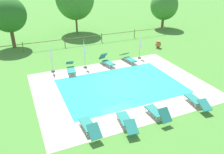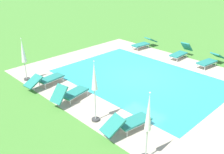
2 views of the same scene
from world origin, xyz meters
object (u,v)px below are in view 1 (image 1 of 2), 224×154
(sun_lounger_south_near_corner, at_px, (71,68))
(sun_lounger_north_end, at_px, (197,101))
(tree_far_west, at_px, (8,15))
(tree_centre, at_px, (164,6))
(sun_lounger_north_mid, at_px, (158,112))
(sun_lounger_south_mid, at_px, (126,121))
(terracotta_urn_near_fence, at_px, (158,44))
(sun_lounger_north_near_steps, at_px, (129,58))
(sun_lounger_south_far, at_px, (107,61))
(patio_umbrella_closed_row_centre, at_px, (140,44))
(patio_umbrella_closed_row_west, at_px, (84,49))
(patio_umbrella_closed_row_mid_west, at_px, (51,55))
(sun_lounger_north_far, at_px, (89,126))

(sun_lounger_south_near_corner, bearing_deg, sun_lounger_north_end, -54.07)
(tree_far_west, distance_m, tree_centre, 19.60)
(sun_lounger_north_mid, xyz_separation_m, sun_lounger_south_mid, (-1.98, 0.01, -0.03))
(terracotta_urn_near_fence, bearing_deg, sun_lounger_north_near_steps, -154.61)
(sun_lounger_north_near_steps, relative_size, tree_centre, 0.43)
(sun_lounger_south_far, bearing_deg, sun_lounger_north_end, -72.63)
(sun_lounger_north_near_steps, distance_m, patio_umbrella_closed_row_centre, 1.77)
(sun_lounger_north_mid, relative_size, patio_umbrella_closed_row_west, 0.77)
(patio_umbrella_closed_row_mid_west, distance_m, tree_centre, 19.24)
(sun_lounger_north_near_steps, bearing_deg, sun_lounger_south_mid, -118.19)
(patio_umbrella_closed_row_west, relative_size, tree_centre, 0.50)
(sun_lounger_north_end, relative_size, sun_lounger_south_mid, 1.00)
(patio_umbrella_closed_row_west, distance_m, terracotta_urn_near_fence, 9.07)
(sun_lounger_north_near_steps, height_order, tree_centre, tree_centre)
(sun_lounger_south_far, xyz_separation_m, patio_umbrella_closed_row_centre, (3.47, 0.32, 1.05))
(patio_umbrella_closed_row_centre, bearing_deg, tree_centre, 45.45)
(sun_lounger_south_mid, distance_m, terracotta_urn_near_fence, 14.02)
(tree_centre, bearing_deg, sun_lounger_south_mid, -129.65)
(sun_lounger_south_near_corner, bearing_deg, tree_far_west, 114.03)
(patio_umbrella_closed_row_west, distance_m, patio_umbrella_closed_row_centre, 5.41)
(sun_lounger_south_mid, bearing_deg, sun_lounger_north_far, 169.78)
(terracotta_urn_near_fence, height_order, tree_centre, tree_centre)
(tree_far_west, bearing_deg, sun_lounger_south_mid, -74.08)
(tree_centre, bearing_deg, sun_lounger_south_near_corner, -148.65)
(patio_umbrella_closed_row_west, bearing_deg, sun_lounger_north_near_steps, -3.81)
(patio_umbrella_closed_row_centre, distance_m, tree_far_west, 13.70)
(sun_lounger_south_mid, distance_m, tree_centre, 23.22)
(sun_lounger_north_near_steps, relative_size, sun_lounger_south_near_corner, 1.01)
(sun_lounger_south_far, height_order, patio_umbrella_closed_row_mid_west, patio_umbrella_closed_row_mid_west)
(sun_lounger_south_far, bearing_deg, sun_lounger_north_near_steps, -1.52)
(sun_lounger_north_mid, distance_m, tree_far_west, 18.64)
(terracotta_urn_near_fence, bearing_deg, patio_umbrella_closed_row_centre, -150.99)
(sun_lounger_north_end, distance_m, patio_umbrella_closed_row_west, 9.75)
(sun_lounger_north_near_steps, distance_m, tree_far_west, 13.13)
(sun_lounger_north_far, relative_size, terracotta_urn_near_fence, 2.73)
(tree_far_west, bearing_deg, sun_lounger_north_mid, -68.14)
(terracotta_urn_near_fence, bearing_deg, patio_umbrella_closed_row_mid_west, -171.58)
(patio_umbrella_closed_row_mid_west, xyz_separation_m, tree_far_west, (-2.58, 8.16, 1.98))
(sun_lounger_north_far, bearing_deg, patio_umbrella_closed_row_mid_west, 92.01)
(sun_lounger_north_end, bearing_deg, sun_lounger_south_near_corner, 125.93)
(sun_lounger_south_mid, bearing_deg, sun_lounger_south_far, 74.32)
(patio_umbrella_closed_row_mid_west, bearing_deg, sun_lounger_north_end, -50.52)
(sun_lounger_north_end, bearing_deg, sun_lounger_south_mid, -178.86)
(sun_lounger_north_near_steps, xyz_separation_m, sun_lounger_south_mid, (-4.48, -8.36, 0.00))
(tree_far_west, bearing_deg, sun_lounger_north_end, -59.91)
(terracotta_urn_near_fence, relative_size, tree_far_west, 0.14)
(sun_lounger_north_far, height_order, terracotta_urn_near_fence, sun_lounger_north_far)
(sun_lounger_north_near_steps, distance_m, sun_lounger_south_mid, 9.48)
(sun_lounger_north_end, distance_m, terracotta_urn_near_fence, 11.31)
(sun_lounger_north_mid, bearing_deg, sun_lounger_south_near_corner, 109.46)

